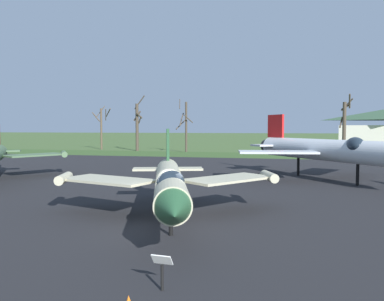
# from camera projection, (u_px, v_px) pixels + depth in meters

# --- Properties ---
(ground_plane) EXTENTS (600.00, 600.00, 0.00)m
(ground_plane) POSITION_uv_depth(u_px,v_px,m) (165.00, 231.00, 16.08)
(ground_plane) COLOR #425B2D
(asphalt_apron) EXTENTS (107.92, 48.34, 0.05)m
(asphalt_apron) POSITION_uv_depth(u_px,v_px,m) (222.00, 182.00, 30.14)
(asphalt_apron) COLOR black
(asphalt_apron) RESTS_ON ground
(grass_verge_strip) EXTENTS (167.92, 12.00, 0.06)m
(grass_verge_strip) POSITION_uv_depth(u_px,v_px,m) (255.00, 155.00, 59.40)
(grass_verge_strip) COLOR #365325
(grass_verge_strip) RESTS_ON ground
(jet_fighter_rear_center) EXTENTS (13.43, 15.46, 5.46)m
(jet_fighter_rear_center) POSITION_uv_depth(u_px,v_px,m) (330.00, 150.00, 30.60)
(jet_fighter_rear_center) COLOR silver
(jet_fighter_rear_center) RESTS_ON ground
(jet_fighter_rear_left) EXTENTS (11.02, 12.51, 4.17)m
(jet_fighter_rear_left) POSITION_uv_depth(u_px,v_px,m) (170.00, 182.00, 17.35)
(jet_fighter_rear_left) COLOR #B7B293
(jet_fighter_rear_left) RESTS_ON ground
(info_placard_rear_left) EXTENTS (0.55, 0.27, 1.00)m
(info_placard_rear_left) POSITION_uv_depth(u_px,v_px,m) (162.00, 268.00, 10.00)
(info_placard_rear_left) COLOR black
(info_placard_rear_left) RESTS_ON ground
(bare_tree_far_left) EXTENTS (3.81, 3.82, 8.57)m
(bare_tree_far_left) POSITION_uv_depth(u_px,v_px,m) (102.00, 126.00, 76.48)
(bare_tree_far_left) COLOR brown
(bare_tree_far_left) RESTS_ON ground
(bare_tree_left_of_center) EXTENTS (2.19, 2.27, 10.21)m
(bare_tree_left_of_center) POSITION_uv_depth(u_px,v_px,m) (137.00, 125.00, 71.75)
(bare_tree_left_of_center) COLOR #42382D
(bare_tree_left_of_center) RESTS_ON ground
(bare_tree_center) EXTENTS (2.96, 3.09, 9.26)m
(bare_tree_center) POSITION_uv_depth(u_px,v_px,m) (185.00, 125.00, 67.52)
(bare_tree_center) COLOR #42382D
(bare_tree_center) RESTS_ON ground
(bare_tree_right_of_center) EXTENTS (2.32, 2.47, 9.90)m
(bare_tree_right_of_center) POSITION_uv_depth(u_px,v_px,m) (345.00, 124.00, 66.11)
(bare_tree_right_of_center) COLOR #42382D
(bare_tree_right_of_center) RESTS_ON ground
(visitor_building) EXTENTS (19.07, 12.49, 7.98)m
(visitor_building) POSITION_uv_depth(u_px,v_px,m) (384.00, 129.00, 79.81)
(visitor_building) COLOR beige
(visitor_building) RESTS_ON ground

